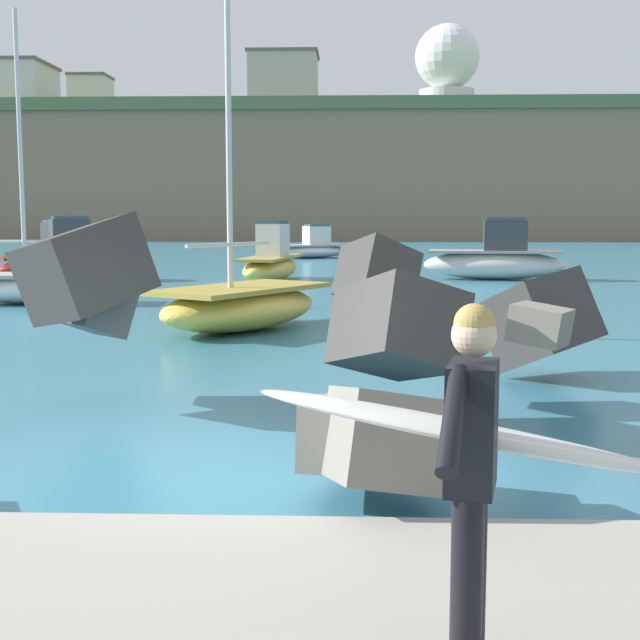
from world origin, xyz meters
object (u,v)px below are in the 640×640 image
object	(u,v)px
boat_near_left	(496,259)
boat_near_centre	(38,285)
radar_dome	(447,69)
station_building_west	(91,99)
boat_near_right	(312,248)
boat_mid_centre	(241,305)
boat_mid_left	(64,261)
station_building_east	(284,81)
station_building_central	(16,86)
boat_far_left	(271,263)
surfer_with_board	(466,454)
boat_far_centre	(66,252)

from	to	relation	value
boat_near_left	boat_near_centre	size ratio (longest dim) A/B	0.69
radar_dome	station_building_west	xyz separation A→B (m)	(-42.44, 3.46, -2.80)
boat_near_right	boat_mid_centre	bearing A→B (deg)	-90.15
station_building_west	boat_mid_left	bearing A→B (deg)	-74.29
radar_dome	station_building_east	world-z (taller)	radar_dome
station_building_central	boat_far_left	bearing A→B (deg)	-61.71
boat_mid_centre	boat_near_left	bearing A→B (deg)	62.39
station_building_central	station_building_east	size ratio (longest dim) A/B	1.10
station_building_east	boat_near_centre	bearing A→B (deg)	-91.15
boat_mid_centre	station_building_east	world-z (taller)	station_building_east
boat_near_left	station_building_central	distance (m)	73.36
boat_near_centre	station_building_central	xyz separation A→B (m)	(-26.78, 68.52, 15.43)
surfer_with_board	radar_dome	world-z (taller)	radar_dome
boat_mid_left	boat_near_left	bearing A→B (deg)	3.07
surfer_with_board	boat_mid_centre	xyz separation A→B (m)	(-2.89, 14.06, -0.74)
boat_near_centre	boat_far_centre	bearing A→B (deg)	106.04
boat_near_left	boat_near_centre	world-z (taller)	boat_near_centre
surfer_with_board	station_building_central	xyz separation A→B (m)	(-35.97, 87.95, 14.65)
boat_mid_centre	surfer_with_board	bearing A→B (deg)	-78.38
boat_far_left	station_building_west	size ratio (longest dim) A/B	0.96
boat_near_left	station_building_east	xyz separation A→B (m)	(-12.70, 60.31, 15.69)
station_building_west	station_building_east	distance (m)	27.44
station_building_west	station_building_east	world-z (taller)	station_building_east
boat_mid_centre	boat_far_left	size ratio (longest dim) A/B	1.33
boat_near_left	radar_dome	size ratio (longest dim) A/B	0.51
surfer_with_board	boat_mid_left	world-z (taller)	boat_mid_left
boat_near_centre	boat_far_centre	size ratio (longest dim) A/B	1.38
boat_near_left	station_building_central	size ratio (longest dim) A/B	0.67
boat_near_left	boat_mid_left	distance (m)	16.29
surfer_with_board	station_building_central	bearing A→B (deg)	112.25
boat_near_right	boat_mid_centre	distance (m)	31.46
boat_near_left	boat_near_centre	bearing A→B (deg)	-145.97
boat_far_centre	station_building_west	distance (m)	68.98
boat_mid_centre	boat_far_left	distance (m)	13.60
boat_far_centre	station_building_central	distance (m)	57.29
boat_mid_left	radar_dome	distance (m)	75.92
boat_mid_left	station_building_central	size ratio (longest dim) A/B	0.60
boat_near_right	boat_far_centre	bearing A→B (deg)	-143.98
boat_mid_left	boat_far_centre	size ratio (longest dim) A/B	0.86
surfer_with_board	boat_near_left	size ratio (longest dim) A/B	0.39
boat_near_right	boat_far_centre	distance (m)	14.21
surfer_with_board	station_building_east	bearing A→B (deg)	94.99
station_building_west	boat_near_centre	bearing A→B (deg)	-74.46
boat_near_right	boat_mid_left	xyz separation A→B (m)	(-8.56, -17.44, 0.13)
boat_far_left	boat_near_left	bearing A→B (deg)	8.86
surfer_with_board	boat_near_right	world-z (taller)	surfer_with_board
boat_far_left	boat_near_centre	bearing A→B (deg)	-124.70
surfer_with_board	boat_far_left	xyz separation A→B (m)	(-3.51, 27.64, -0.58)
boat_far_left	station_building_central	size ratio (longest dim) A/B	0.67
boat_mid_left	station_building_east	distance (m)	63.27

